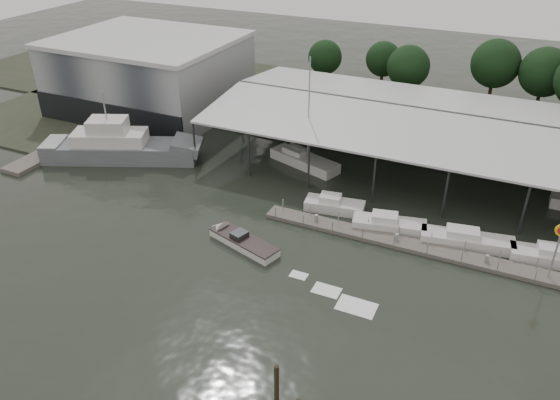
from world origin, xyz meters
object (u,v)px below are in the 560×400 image
at_px(grey_trawler, 121,147).
at_px(white_sailboat, 304,160).
at_px(shell_fuel_sign, 559,242).
at_px(speedboat_underway, 239,240).

distance_m(grey_trawler, white_sailboat, 22.04).
relative_size(grey_trawler, white_sailboat, 1.44).
bearing_deg(shell_fuel_sign, white_sailboat, 156.88).
height_order(grey_trawler, speedboat_underway, grey_trawler).
height_order(shell_fuel_sign, grey_trawler, grey_trawler).
relative_size(white_sailboat, speedboat_underway, 0.72).
height_order(white_sailboat, speedboat_underway, white_sailboat).
xyz_separation_m(shell_fuel_sign, speedboat_underway, (-26.30, -6.10, -3.53)).
relative_size(shell_fuel_sign, white_sailboat, 0.42).
bearing_deg(shell_fuel_sign, speedboat_underway, -166.94).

